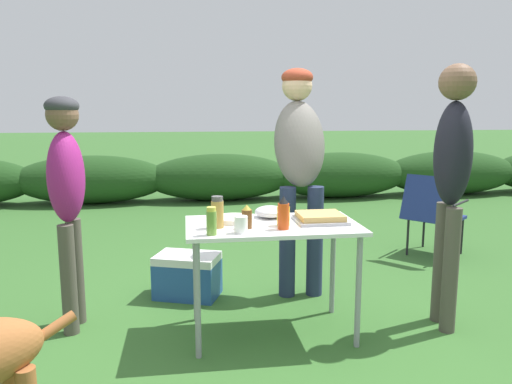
% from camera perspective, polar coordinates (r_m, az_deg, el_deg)
% --- Properties ---
extents(ground_plane, '(60.00, 60.00, 0.00)m').
position_cam_1_polar(ground_plane, '(3.44, 1.82, -15.73)').
color(ground_plane, '#336028').
extents(shrub_hedge, '(14.40, 0.90, 0.75)m').
position_cam_1_polar(shrub_hedge, '(8.09, -4.18, 1.71)').
color(shrub_hedge, '#1E4219').
rests_on(shrub_hedge, ground).
extents(folding_table, '(1.10, 0.64, 0.74)m').
position_cam_1_polar(folding_table, '(3.21, 1.88, -4.97)').
color(folding_table, white).
rests_on(folding_table, ground).
extents(food_tray, '(0.32, 0.30, 0.06)m').
position_cam_1_polar(food_tray, '(3.27, 7.33, -2.93)').
color(food_tray, '#9E9EA3').
rests_on(food_tray, folding_table).
extents(plate_stack, '(0.26, 0.26, 0.03)m').
position_cam_1_polar(plate_stack, '(3.25, -2.59, -3.12)').
color(plate_stack, white).
rests_on(plate_stack, folding_table).
extents(mixing_bowl, '(0.21, 0.21, 0.08)m').
position_cam_1_polar(mixing_bowl, '(3.37, 1.66, -2.26)').
color(mixing_bowl, silver).
rests_on(mixing_bowl, folding_table).
extents(paper_cup_stack, '(0.08, 0.08, 0.10)m').
position_cam_1_polar(paper_cup_stack, '(2.95, -1.73, -3.75)').
color(paper_cup_stack, white).
rests_on(paper_cup_stack, folding_table).
extents(mustard_bottle, '(0.08, 0.08, 0.15)m').
position_cam_1_polar(mustard_bottle, '(3.14, 3.14, -2.54)').
color(mustard_bottle, yellow).
rests_on(mustard_bottle, folding_table).
extents(beer_bottle, '(0.06, 0.06, 0.15)m').
position_cam_1_polar(beer_bottle, '(3.06, -1.06, -2.88)').
color(beer_bottle, brown).
rests_on(beer_bottle, folding_table).
extents(spice_jar, '(0.08, 0.08, 0.20)m').
position_cam_1_polar(spice_jar, '(3.08, -4.43, -2.34)').
color(spice_jar, '#B2893D').
rests_on(spice_jar, folding_table).
extents(relish_jar, '(0.06, 0.06, 0.17)m').
position_cam_1_polar(relish_jar, '(2.91, -5.11, -3.36)').
color(relish_jar, olive).
rests_on(relish_jar, folding_table).
extents(hot_sauce_bottle, '(0.07, 0.07, 0.20)m').
position_cam_1_polar(hot_sauce_bottle, '(3.04, 3.15, -2.47)').
color(hot_sauce_bottle, '#CC4214').
rests_on(hot_sauce_bottle, folding_table).
extents(standing_person_in_navy_coat, '(0.42, 0.55, 1.79)m').
position_cam_1_polar(standing_person_in_navy_coat, '(3.95, 4.98, 4.42)').
color(standing_person_in_navy_coat, '#232D4C').
rests_on(standing_person_in_navy_coat, ground).
extents(standing_person_in_red_jacket, '(0.27, 0.35, 1.75)m').
position_cam_1_polar(standing_person_in_red_jacket, '(3.49, 21.48, 2.55)').
color(standing_person_in_red_jacket, '#4C473D').
rests_on(standing_person_in_red_jacket, ground).
extents(standing_person_in_olive_jacket, '(0.25, 0.33, 1.54)m').
position_cam_1_polar(standing_person_in_olive_jacket, '(3.45, -20.82, 0.64)').
color(standing_person_in_olive_jacket, '#4C473D').
rests_on(standing_person_in_olive_jacket, ground).
extents(camp_chair_green_behind_table, '(0.75, 0.73, 0.83)m').
position_cam_1_polar(camp_chair_green_behind_table, '(5.23, 19.50, -2.07)').
color(camp_chair_green_behind_table, navy).
rests_on(camp_chair_green_behind_table, ground).
extents(cooler_box, '(0.56, 0.46, 0.34)m').
position_cam_1_polar(cooler_box, '(4.02, -7.82, -9.42)').
color(cooler_box, '#234C93').
rests_on(cooler_box, ground).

